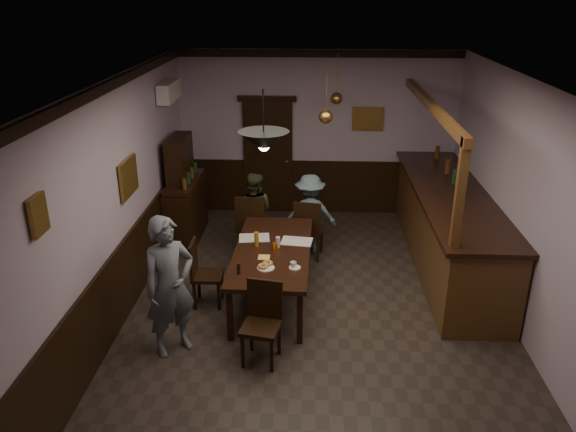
# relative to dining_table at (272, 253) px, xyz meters

# --- Properties ---
(room) EXTENTS (5.01, 8.01, 3.01)m
(room) POSITION_rel_dining_table_xyz_m (0.59, -0.71, 0.81)
(room) COLOR #2D2621
(room) RESTS_ON ground
(dining_table) EXTENTS (1.05, 2.22, 0.75)m
(dining_table) POSITION_rel_dining_table_xyz_m (0.00, 0.00, 0.00)
(dining_table) COLOR black
(dining_table) RESTS_ON ground
(chair_far_left) EXTENTS (0.48, 0.48, 1.05)m
(chair_far_left) POSITION_rel_dining_table_xyz_m (-0.42, 1.27, -0.11)
(chair_far_left) COLOR black
(chair_far_left) RESTS_ON ground
(chair_far_right) EXTENTS (0.49, 0.49, 0.98)m
(chair_far_right) POSITION_rel_dining_table_xyz_m (0.47, 1.26, -0.15)
(chair_far_right) COLOR black
(chair_far_right) RESTS_ON ground
(chair_near) EXTENTS (0.48, 0.48, 0.96)m
(chair_near) POSITION_rel_dining_table_xyz_m (-0.02, -1.32, -0.16)
(chair_near) COLOR black
(chair_near) RESTS_ON ground
(chair_side) EXTENTS (0.40, 0.40, 0.92)m
(chair_side) POSITION_rel_dining_table_xyz_m (-0.93, -0.18, -0.18)
(chair_side) COLOR black
(chair_side) RESTS_ON ground
(person_standing) EXTENTS (0.73, 0.71, 1.69)m
(person_standing) POSITION_rel_dining_table_xyz_m (-1.08, -1.23, 0.16)
(person_standing) COLOR slate
(person_standing) RESTS_ON ground
(person_seated_left) EXTENTS (0.66, 0.53, 1.31)m
(person_seated_left) POSITION_rel_dining_table_xyz_m (-0.41, 1.56, -0.03)
(person_seated_left) COLOR #3E4328
(person_seated_left) RESTS_ON ground
(person_seated_right) EXTENTS (0.87, 0.55, 1.29)m
(person_seated_right) POSITION_rel_dining_table_xyz_m (0.49, 1.54, -0.04)
(person_seated_right) COLOR slate
(person_seated_right) RESTS_ON ground
(newspaper_left) EXTENTS (0.45, 0.35, 0.01)m
(newspaper_left) POSITION_rel_dining_table_xyz_m (-0.28, 0.34, 0.07)
(newspaper_left) COLOR silver
(newspaper_left) RESTS_ON dining_table
(newspaper_right) EXTENTS (0.45, 0.35, 0.01)m
(newspaper_right) POSITION_rel_dining_table_xyz_m (0.32, 0.26, 0.07)
(newspaper_right) COLOR silver
(newspaper_right) RESTS_ON dining_table
(napkin) EXTENTS (0.15, 0.15, 0.00)m
(napkin) POSITION_rel_dining_table_xyz_m (-0.09, -0.25, 0.07)
(napkin) COLOR #F7C05B
(napkin) RESTS_ON dining_table
(saucer) EXTENTS (0.15, 0.15, 0.01)m
(saucer) POSITION_rel_dining_table_xyz_m (0.32, -0.53, 0.07)
(saucer) COLOR white
(saucer) RESTS_ON dining_table
(coffee_cup) EXTENTS (0.08, 0.08, 0.07)m
(coffee_cup) POSITION_rel_dining_table_xyz_m (0.30, -0.53, 0.11)
(coffee_cup) COLOR white
(coffee_cup) RESTS_ON saucer
(pastry_plate) EXTENTS (0.22, 0.22, 0.01)m
(pastry_plate) POSITION_rel_dining_table_xyz_m (-0.04, -0.55, 0.07)
(pastry_plate) COLOR white
(pastry_plate) RESTS_ON dining_table
(pastry_ring_a) EXTENTS (0.13, 0.13, 0.04)m
(pastry_ring_a) POSITION_rel_dining_table_xyz_m (-0.08, -0.56, 0.10)
(pastry_ring_a) COLOR #C68C47
(pastry_ring_a) RESTS_ON pastry_plate
(pastry_ring_b) EXTENTS (0.13, 0.13, 0.04)m
(pastry_ring_b) POSITION_rel_dining_table_xyz_m (-0.02, -0.48, 0.10)
(pastry_ring_b) COLOR #C68C47
(pastry_ring_b) RESTS_ON pastry_plate
(soda_can) EXTENTS (0.07, 0.07, 0.12)m
(soda_can) POSITION_rel_dining_table_xyz_m (0.04, -0.06, 0.12)
(soda_can) COLOR orange
(soda_can) RESTS_ON dining_table
(beer_glass) EXTENTS (0.06, 0.06, 0.20)m
(beer_glass) POSITION_rel_dining_table_xyz_m (-0.22, 0.09, 0.16)
(beer_glass) COLOR #BF721E
(beer_glass) RESTS_ON dining_table
(water_glass) EXTENTS (0.06, 0.06, 0.15)m
(water_glass) POSITION_rel_dining_table_xyz_m (0.07, 0.06, 0.14)
(water_glass) COLOR silver
(water_glass) RESTS_ON dining_table
(pepper_mill) EXTENTS (0.04, 0.04, 0.14)m
(pepper_mill) POSITION_rel_dining_table_xyz_m (-0.36, -0.71, 0.13)
(pepper_mill) COLOR black
(pepper_mill) RESTS_ON dining_table
(sideboard) EXTENTS (0.47, 1.33, 1.75)m
(sideboard) POSITION_rel_dining_table_xyz_m (-1.62, 1.99, 0.02)
(sideboard) COLOR black
(sideboard) RESTS_ON ground
(bar_counter) EXTENTS (1.04, 4.47, 2.50)m
(bar_counter) POSITION_rel_dining_table_xyz_m (2.58, 1.28, -0.05)
(bar_counter) COLOR #523015
(bar_counter) RESTS_ON ground
(door_back) EXTENTS (0.90, 0.06, 2.10)m
(door_back) POSITION_rel_dining_table_xyz_m (-0.31, 3.24, 0.36)
(door_back) COLOR black
(door_back) RESTS_ON ground
(ac_unit) EXTENTS (0.20, 0.85, 0.30)m
(ac_unit) POSITION_rel_dining_table_xyz_m (-1.79, 2.19, 1.76)
(ac_unit) COLOR white
(ac_unit) RESTS_ON ground
(picture_left_small) EXTENTS (0.04, 0.28, 0.36)m
(picture_left_small) POSITION_rel_dining_table_xyz_m (-1.87, -2.31, 1.46)
(picture_left_small) COLOR olive
(picture_left_small) RESTS_ON ground
(picture_left_large) EXTENTS (0.04, 0.62, 0.48)m
(picture_left_large) POSITION_rel_dining_table_xyz_m (-1.87, 0.09, 1.01)
(picture_left_large) COLOR olive
(picture_left_large) RESTS_ON ground
(picture_back) EXTENTS (0.55, 0.04, 0.42)m
(picture_back) POSITION_rel_dining_table_xyz_m (1.49, 3.25, 1.11)
(picture_back) COLOR olive
(picture_back) RESTS_ON ground
(pendant_iron) EXTENTS (0.56, 0.56, 0.67)m
(pendant_iron) POSITION_rel_dining_table_xyz_m (-0.02, -0.80, 1.75)
(pendant_iron) COLOR black
(pendant_iron) RESTS_ON ground
(pendant_brass_mid) EXTENTS (0.20, 0.20, 0.81)m
(pendant_brass_mid) POSITION_rel_dining_table_xyz_m (0.69, 1.11, 1.61)
(pendant_brass_mid) COLOR #BF8C3F
(pendant_brass_mid) RESTS_ON ground
(pendant_brass_far) EXTENTS (0.20, 0.20, 0.81)m
(pendant_brass_far) POSITION_rel_dining_table_xyz_m (0.89, 2.49, 1.61)
(pendant_brass_far) COLOR #BF8C3F
(pendant_brass_far) RESTS_ON ground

